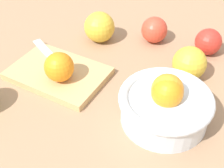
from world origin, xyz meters
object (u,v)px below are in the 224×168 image
(apple_front_left_2, at_px, (154,30))
(apple_front_right, at_px, (99,27))
(cutting_board, at_px, (58,73))
(orange_on_board, at_px, (59,67))
(apple_front_left_3, at_px, (208,42))
(knife, at_px, (53,57))
(apple_front_left, at_px, (189,63))
(bowl, at_px, (165,104))

(apple_front_left_2, bearing_deg, apple_front_right, 16.98)
(cutting_board, bearing_deg, apple_front_left_2, -129.20)
(cutting_board, height_order, apple_front_left_2, apple_front_left_2)
(cutting_board, height_order, orange_on_board, orange_on_board)
(apple_front_left_2, bearing_deg, apple_front_left_3, 175.33)
(cutting_board, xyz_separation_m, orange_on_board, (-0.02, 0.02, 0.04))
(cutting_board, height_order, apple_front_right, apple_front_right)
(cutting_board, distance_m, orange_on_board, 0.05)
(knife, xyz_separation_m, apple_front_left, (-0.33, -0.06, 0.02))
(orange_on_board, height_order, knife, orange_on_board)
(apple_front_right, distance_m, apple_front_left_3, 0.29)
(apple_front_left, bearing_deg, orange_on_board, 23.75)
(apple_front_right, height_order, apple_front_left, apple_front_right)
(bowl, distance_m, apple_front_left_3, 0.28)
(bowl, bearing_deg, cutting_board, -12.11)
(cutting_board, height_order, apple_front_left, apple_front_left)
(bowl, relative_size, apple_front_left, 2.35)
(apple_front_right, bearing_deg, cutting_board, 77.60)
(apple_front_left, bearing_deg, apple_front_left_3, -106.23)
(orange_on_board, height_order, apple_front_right, same)
(bowl, xyz_separation_m, apple_front_right, (0.23, -0.24, -0.00))
(knife, bearing_deg, apple_front_left, -170.08)
(knife, height_order, apple_front_left, apple_front_left)
(apple_front_right, distance_m, apple_front_left_2, 0.15)
(cutting_board, distance_m, apple_front_left_2, 0.29)
(apple_front_left_2, height_order, apple_front_left_3, apple_front_left_2)
(apple_front_right, bearing_deg, apple_front_left_2, -163.02)
(orange_on_board, bearing_deg, apple_front_left, -156.25)
(cutting_board, xyz_separation_m, apple_front_right, (-0.04, -0.18, 0.03))
(apple_front_left_3, bearing_deg, apple_front_right, 6.31)
(bowl, height_order, apple_front_left_2, bowl)
(knife, bearing_deg, cutting_board, 129.89)
(apple_front_right, bearing_deg, orange_on_board, 84.38)
(bowl, relative_size, knife, 1.39)
(bowl, bearing_deg, apple_front_left, -99.99)
(cutting_board, relative_size, apple_front_left_3, 3.28)
(orange_on_board, height_order, apple_front_left, orange_on_board)
(bowl, height_order, apple_front_left, bowl)
(apple_front_left, relative_size, apple_front_left_2, 1.12)
(apple_front_right, bearing_deg, knife, 62.82)
(bowl, bearing_deg, apple_front_left_3, -102.71)
(orange_on_board, xyz_separation_m, apple_front_right, (-0.02, -0.20, -0.01))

